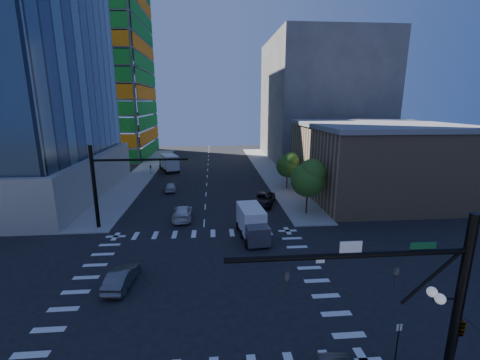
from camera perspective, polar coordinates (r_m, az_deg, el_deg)
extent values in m
plane|color=black|center=(26.39, -7.05, -17.10)|extent=(160.00, 160.00, 0.00)
cube|color=silver|center=(26.39, -7.05, -17.09)|extent=(20.00, 20.00, 0.01)
cube|color=gray|center=(65.09, 5.27, 1.69)|extent=(5.00, 60.00, 0.15)
cube|color=gray|center=(65.54, -16.79, 1.24)|extent=(5.00, 60.00, 0.15)
cube|color=#178326|center=(86.92, -16.53, 20.38)|extent=(0.12, 24.00, 49.00)
cube|color=orange|center=(78.38, -28.12, 20.20)|extent=(24.00, 0.12, 49.00)
cube|color=#967B57|center=(51.34, 22.91, 3.06)|extent=(20.00, 22.00, 10.00)
cube|color=slate|center=(50.74, 23.46, 8.95)|extent=(20.50, 22.50, 0.60)
cube|color=#5A5551|center=(81.87, 13.93, 13.60)|extent=(24.00, 30.00, 28.00)
cylinder|color=black|center=(17.57, 34.18, -18.93)|extent=(0.40, 0.40, 9.00)
cylinder|color=black|center=(13.71, 18.99, -12.56)|extent=(10.00, 0.24, 0.24)
cylinder|color=black|center=(15.92, 31.01, -14.47)|extent=(2.50, 0.14, 2.50)
imported|color=black|center=(15.08, 25.89, -15.42)|extent=(0.16, 0.20, 1.00)
imported|color=black|center=(13.49, 8.34, -17.70)|extent=(0.16, 0.20, 1.00)
imported|color=black|center=(18.05, 34.55, -20.52)|extent=(0.53, 2.48, 1.00)
cube|color=white|center=(13.57, 19.10, -11.22)|extent=(0.90, 0.04, 0.50)
cube|color=#0B5027|center=(15.02, 29.78, -10.09)|extent=(1.10, 0.04, 0.28)
cylinder|color=black|center=(16.88, 32.85, -17.35)|extent=(1.20, 0.08, 0.08)
sphere|color=white|center=(16.67, 30.98, -16.70)|extent=(0.44, 0.44, 0.44)
sphere|color=white|center=(16.33, 32.03, -17.48)|extent=(0.44, 0.44, 0.44)
cylinder|color=black|center=(37.51, -24.46, -1.19)|extent=(0.40, 0.40, 9.00)
cylinder|color=black|center=(35.53, -17.29, 3.45)|extent=(10.00, 0.24, 0.24)
imported|color=black|center=(35.53, -15.59, 1.76)|extent=(0.16, 0.20, 1.00)
cylinder|color=#382316|center=(40.27, 11.75, -4.25)|extent=(0.20, 0.20, 2.27)
sphere|color=#265516|center=(39.45, 11.96, 0.02)|extent=(4.16, 4.16, 4.16)
sphere|color=#3B6D24|center=(39.08, 12.72, 1.32)|extent=(3.25, 3.25, 3.25)
cylinder|color=#382316|center=(51.55, 8.32, -0.38)|extent=(0.20, 0.20, 1.92)
sphere|color=#265516|center=(50.99, 8.42, 2.47)|extent=(3.52, 3.52, 3.52)
sphere|color=#3B6D24|center=(50.65, 8.97, 3.32)|extent=(2.75, 2.75, 2.75)
cylinder|color=black|center=(20.74, 26.18, -24.45)|extent=(0.06, 0.06, 2.20)
cube|color=silver|center=(20.21, 26.47, -22.42)|extent=(0.30, 0.03, 0.40)
imported|color=black|center=(43.22, 4.17, -3.45)|extent=(4.26, 6.20, 1.58)
imported|color=silver|center=(38.71, -10.19, -5.71)|extent=(2.30, 5.40, 1.55)
imported|color=#B6B8BE|center=(51.03, -12.28, -1.17)|extent=(2.10, 4.29, 1.41)
imported|color=#4C4D51|center=(26.56, -20.28, -15.93)|extent=(1.93, 4.44, 1.42)
cube|color=silver|center=(32.57, 2.30, -7.36)|extent=(2.70, 4.89, 2.44)
cube|color=#43434B|center=(32.79, 2.29, -8.36)|extent=(2.32, 1.89, 1.78)
cube|color=#BBBBBD|center=(66.12, -12.59, 3.31)|extent=(4.22, 5.83, 2.74)
cube|color=#43434B|center=(66.25, -12.56, 2.73)|extent=(2.94, 2.63, 2.01)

